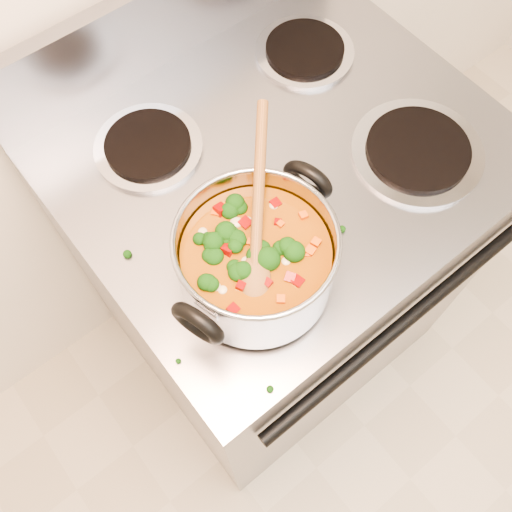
% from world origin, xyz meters
% --- Properties ---
extents(electric_range, '(0.74, 0.67, 1.08)m').
position_xyz_m(electric_range, '(-0.02, 1.16, 0.47)').
color(electric_range, gray).
rests_on(electric_range, ground).
extents(stockpot, '(0.29, 0.23, 0.14)m').
position_xyz_m(stockpot, '(-0.21, 1.00, 1.00)').
color(stockpot, '#A2A2AA').
rests_on(stockpot, electric_range).
extents(wooden_spoon, '(0.21, 0.24, 0.09)m').
position_xyz_m(wooden_spoon, '(-0.20, 1.01, 1.04)').
color(wooden_spoon, brown).
rests_on(wooden_spoon, stockpot).
extents(cooktop_crumbs, '(0.31, 0.30, 0.01)m').
position_xyz_m(cooktop_crumbs, '(-0.22, 1.02, 0.92)').
color(cooktop_crumbs, black).
rests_on(cooktop_crumbs, electric_range).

